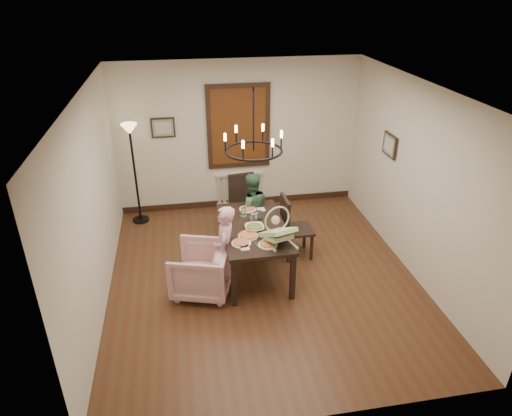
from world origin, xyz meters
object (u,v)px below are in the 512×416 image
object	(u,v)px
seated_man	(251,216)
baby_bouncer	(278,231)
floor_lamp	(135,176)
drinking_glass	(252,220)
chair_far	(245,205)
armchair	(201,270)
elderly_woman	(225,256)
dining_table	(254,231)
chair_right	(297,226)

from	to	relation	value
seated_man	baby_bouncer	distance (m)	1.34
floor_lamp	drinking_glass	bearing A→B (deg)	-46.32
chair_far	floor_lamp	bearing A→B (deg)	149.44
armchair	drinking_glass	world-z (taller)	drinking_glass
drinking_glass	elderly_woman	bearing A→B (deg)	-136.56
floor_lamp	dining_table	bearing A→B (deg)	-47.34
dining_table	baby_bouncer	world-z (taller)	baby_bouncer
chair_far	chair_right	distance (m)	1.13
baby_bouncer	drinking_glass	distance (m)	0.65
chair_far	drinking_glass	world-z (taller)	chair_far
dining_table	seated_man	bearing A→B (deg)	83.24
chair_right	baby_bouncer	bearing A→B (deg)	146.32
seated_man	drinking_glass	xyz separation A→B (m)	(-0.10, -0.68, 0.31)
chair_far	elderly_woman	size ratio (longest dim) A/B	0.97
chair_right	armchair	distance (m)	1.73
drinking_glass	floor_lamp	distance (m)	2.58
chair_right	drinking_glass	xyz separation A→B (m)	(-0.77, -0.24, 0.31)
chair_right	elderly_woman	distance (m)	1.40
armchair	baby_bouncer	size ratio (longest dim) A/B	1.43
elderly_woman	seated_man	distance (m)	1.24
seated_man	elderly_woman	bearing A→B (deg)	56.80
drinking_glass	chair_right	bearing A→B (deg)	17.36
chair_far	baby_bouncer	distance (m)	1.77
elderly_woman	dining_table	bearing A→B (deg)	139.25
chair_far	chair_right	xyz separation A→B (m)	(0.71, -0.88, 0.00)
dining_table	drinking_glass	xyz separation A→B (m)	(-0.02, 0.09, 0.15)
drinking_glass	floor_lamp	bearing A→B (deg)	133.68
chair_right	seated_man	size ratio (longest dim) A/B	0.98
chair_right	elderly_woman	xyz separation A→B (m)	(-1.22, -0.67, 0.01)
armchair	floor_lamp	size ratio (longest dim) A/B	0.44
dining_table	seated_man	xyz separation A→B (m)	(0.09, 0.77, -0.16)
floor_lamp	chair_right	bearing A→B (deg)	-32.45
floor_lamp	chair_far	bearing A→B (deg)	-22.00
armchair	chair_right	bearing A→B (deg)	130.85
chair_far	floor_lamp	size ratio (longest dim) A/B	0.58
chair_right	drinking_glass	distance (m)	0.87
elderly_woman	seated_man	world-z (taller)	elderly_woman
armchair	elderly_woman	distance (m)	0.39
elderly_woman	seated_man	size ratio (longest dim) A/B	1.01
chair_right	armchair	size ratio (longest dim) A/B	1.32
dining_table	elderly_woman	xyz separation A→B (m)	(-0.47, -0.34, -0.15)
baby_bouncer	chair_right	bearing A→B (deg)	40.96
chair_right	armchair	world-z (taller)	chair_right
dining_table	chair_far	size ratio (longest dim) A/B	1.59
armchair	drinking_glass	distance (m)	1.04
dining_table	elderly_woman	world-z (taller)	elderly_woman
chair_far	armchair	xyz separation A→B (m)	(-0.87, -1.58, -0.16)
dining_table	chair_far	distance (m)	1.21
dining_table	chair_right	world-z (taller)	chair_right
armchair	seated_man	xyz separation A→B (m)	(0.90, 1.14, 0.17)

